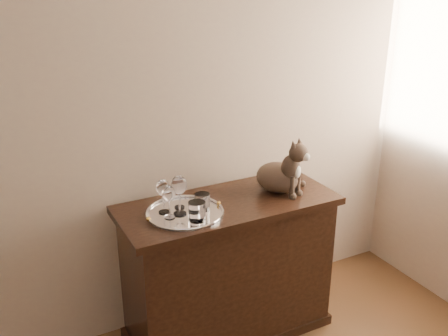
# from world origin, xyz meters

# --- Properties ---
(wall_back) EXTENTS (4.00, 0.10, 2.70)m
(wall_back) POSITION_xyz_m (0.00, 2.25, 1.35)
(wall_back) COLOR #C4AF93
(wall_back) RESTS_ON ground
(sideboard) EXTENTS (1.20, 0.50, 0.85)m
(sideboard) POSITION_xyz_m (0.60, 1.94, 0.42)
(sideboard) COLOR black
(sideboard) RESTS_ON ground
(tray) EXTENTS (0.40, 0.40, 0.01)m
(tray) POSITION_xyz_m (0.33, 1.91, 0.85)
(tray) COLOR silver
(tray) RESTS_ON sideboard
(wine_glass_a) EXTENTS (0.07, 0.07, 0.18)m
(wine_glass_a) POSITION_xyz_m (0.24, 1.96, 0.95)
(wine_glass_a) COLOR silver
(wine_glass_a) RESTS_ON tray
(wine_glass_b) EXTENTS (0.06, 0.06, 0.17)m
(wine_glass_b) POSITION_xyz_m (0.33, 1.98, 0.94)
(wine_glass_b) COLOR silver
(wine_glass_b) RESTS_ON tray
(wine_glass_c) EXTENTS (0.07, 0.07, 0.17)m
(wine_glass_c) POSITION_xyz_m (0.24, 1.90, 0.94)
(wine_glass_c) COLOR silver
(wine_glass_c) RESTS_ON tray
(wine_glass_d) EXTENTS (0.08, 0.08, 0.21)m
(wine_glass_d) POSITION_xyz_m (0.31, 1.91, 0.96)
(wine_glass_d) COLOR silver
(wine_glass_d) RESTS_ON tray
(tumbler_b) EXTENTS (0.09, 0.09, 0.10)m
(tumbler_b) POSITION_xyz_m (0.35, 1.81, 0.91)
(tumbler_b) COLOR white
(tumbler_b) RESTS_ON tray
(tumbler_c) EXTENTS (0.08, 0.08, 0.09)m
(tumbler_c) POSITION_xyz_m (0.43, 1.90, 0.90)
(tumbler_c) COLOR silver
(tumbler_c) RESTS_ON tray
(cat) EXTENTS (0.42, 0.41, 0.33)m
(cat) POSITION_xyz_m (0.91, 1.94, 1.02)
(cat) COLOR brown
(cat) RESTS_ON sideboard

